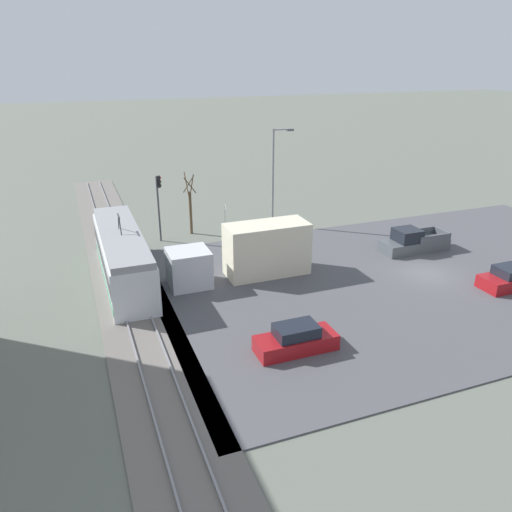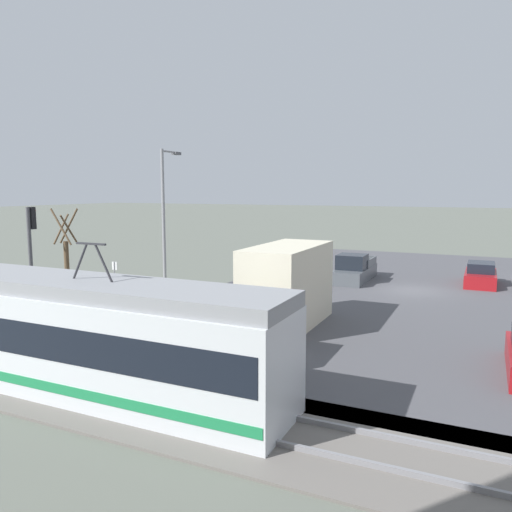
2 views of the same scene
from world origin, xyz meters
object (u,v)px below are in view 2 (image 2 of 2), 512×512
box_truck (276,294)px  sedan_car_0 (481,276)px  street_tree (67,268)px  street_lamp_near_crossing (165,210)px  light_rail_tram (95,338)px  no_parking_sign (115,279)px  traffic_light_pole (32,253)px  pickup_truck (354,270)px

box_truck → sedan_car_0: 17.71m
street_tree → sedan_car_0: bearing=-136.8°
street_tree → street_lamp_near_crossing: (-0.49, -7.66, 2.55)m
light_rail_tram → street_lamp_near_crossing: (7.42, -14.37, 3.22)m
box_truck → no_parking_sign: box_truck is taller
traffic_light_pole → street_lamp_near_crossing: 10.56m
traffic_light_pole → no_parking_sign: bearing=-84.7°
street_lamp_near_crossing → light_rail_tram: bearing=117.3°
light_rail_tram → pickup_truck: (-2.61, -22.09, -0.98)m
box_truck → no_parking_sign: size_ratio=4.14×
street_lamp_near_crossing → no_parking_sign: 5.86m
box_truck → street_lamp_near_crossing: 12.15m
sedan_car_0 → street_tree: 25.32m
pickup_truck → sedan_car_0: (-7.89, -1.92, -0.10)m
light_rail_tram → no_parking_sign: (7.54, -9.71, -0.32)m
traffic_light_pole → street_tree: traffic_light_pole is taller
light_rail_tram → street_tree: (7.91, -6.72, 0.67)m
box_truck → sedan_car_0: box_truck is taller
pickup_truck → sedan_car_0: size_ratio=1.27×
street_tree → pickup_truck: bearing=-124.4°
traffic_light_pole → street_tree: (0.90, -2.80, -1.12)m
light_rail_tram → street_lamp_near_crossing: bearing=-62.7°
box_truck → street_lamp_near_crossing: bearing=-31.7°
street_lamp_near_crossing → street_tree: bearing=86.3°
light_rail_tram → traffic_light_pole: traffic_light_pole is taller
light_rail_tram → no_parking_sign: bearing=-52.1°
pickup_truck → street_tree: bearing=55.6°
box_truck → no_parking_sign: bearing=-8.4°
sedan_car_0 → box_truck: bearing=-116.7°
street_tree → no_parking_sign: 3.17m
street_lamp_near_crossing → no_parking_sign: street_lamp_near_crossing is taller
box_truck → pickup_truck: (-0.05, -13.87, -0.99)m
traffic_light_pole → no_parking_sign: traffic_light_pole is taller
box_truck → pickup_truck: bearing=-90.2°
pickup_truck → sedan_car_0: 8.12m
traffic_light_pole → street_lamp_near_crossing: (0.41, -10.46, 1.42)m
sedan_car_0 → no_parking_sign: size_ratio=1.81×
box_truck → traffic_light_pole: (9.56, 4.30, 1.79)m
street_lamp_near_crossing → no_parking_sign: (0.12, 4.67, -3.54)m
light_rail_tram → street_tree: 10.40m
street_tree → light_rail_tram: bearing=139.7°
street_lamp_near_crossing → pickup_truck: bearing=-142.4°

